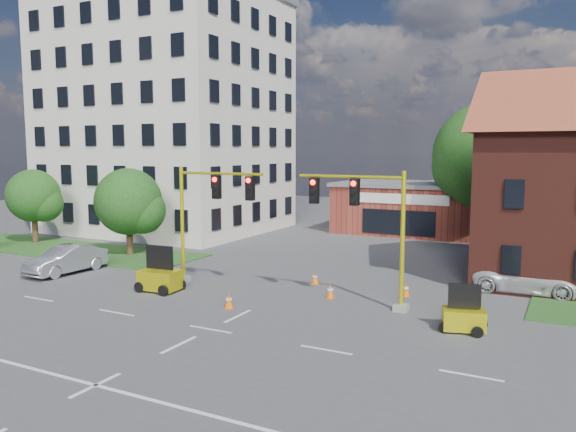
% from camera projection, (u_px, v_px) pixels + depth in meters
% --- Properties ---
extents(ground, '(120.00, 120.00, 0.00)m').
position_uv_depth(ground, '(211.00, 329.00, 22.30)').
color(ground, '#47474A').
rests_on(ground, ground).
extents(grass_verge_nw, '(22.00, 6.00, 0.08)m').
position_uv_depth(grass_verge_nw, '(62.00, 249.00, 40.24)').
color(grass_verge_nw, '#25501E').
rests_on(grass_verge_nw, ground).
extents(lane_markings, '(60.00, 36.00, 0.01)m').
position_uv_depth(lane_markings, '(161.00, 353.00, 19.65)').
color(lane_markings, silver).
rests_on(lane_markings, ground).
extents(office_block, '(18.40, 15.40, 20.60)m').
position_uv_depth(office_block, '(166.00, 113.00, 49.53)').
color(office_block, silver).
rests_on(office_block, ground).
extents(brick_shop, '(12.40, 8.40, 4.30)m').
position_uv_depth(brick_shop, '(412.00, 207.00, 48.48)').
color(brick_shop, maroon).
rests_on(brick_shop, ground).
extents(tree_large, '(8.59, 8.18, 10.70)m').
position_uv_depth(tree_large, '(493.00, 160.00, 42.27)').
color(tree_large, '#3E2816').
rests_on(tree_large, ground).
extents(tree_nw_front, '(4.70, 4.48, 5.89)m').
position_uv_depth(tree_nw_front, '(132.00, 204.00, 37.50)').
color(tree_nw_front, '#3E2816').
rests_on(tree_nw_front, ground).
extents(tree_nw_rear, '(4.18, 3.98, 5.63)m').
position_uv_depth(tree_nw_rear, '(36.00, 198.00, 42.52)').
color(tree_nw_rear, '#3E2816').
rests_on(tree_nw_rear, ground).
extents(signal_mast_west, '(5.30, 0.60, 6.20)m').
position_uv_depth(signal_mast_west, '(207.00, 211.00, 29.11)').
color(signal_mast_west, gray).
rests_on(signal_mast_west, ground).
extents(signal_mast_east, '(5.30, 0.60, 6.20)m').
position_uv_depth(signal_mast_east, '(367.00, 221.00, 25.13)').
color(signal_mast_east, gray).
rests_on(signal_mast_east, ground).
extents(trailer_west, '(2.07, 1.49, 2.23)m').
position_uv_depth(trailer_west, '(160.00, 278.00, 28.26)').
color(trailer_west, yellow).
rests_on(trailer_west, ground).
extents(trailer_east, '(1.83, 1.47, 1.82)m').
position_uv_depth(trailer_east, '(464.00, 317.00, 22.02)').
color(trailer_east, yellow).
rests_on(trailer_east, ground).
extents(cone_a, '(0.40, 0.40, 0.70)m').
position_uv_depth(cone_a, '(229.00, 301.00, 25.23)').
color(cone_a, orange).
rests_on(cone_a, ground).
extents(cone_b, '(0.40, 0.40, 0.70)m').
position_uv_depth(cone_b, '(315.00, 278.00, 29.76)').
color(cone_b, orange).
rests_on(cone_b, ground).
extents(cone_c, '(0.40, 0.40, 0.70)m').
position_uv_depth(cone_c, '(330.00, 291.00, 26.97)').
color(cone_c, orange).
rests_on(cone_c, ground).
extents(cone_d, '(0.40, 0.40, 0.70)m').
position_uv_depth(cone_d, '(406.00, 290.00, 27.28)').
color(cone_d, orange).
rests_on(cone_d, ground).
extents(pickup_white, '(5.36, 2.48, 1.49)m').
position_uv_depth(pickup_white, '(529.00, 278.00, 27.93)').
color(pickup_white, silver).
rests_on(pickup_white, ground).
extents(sedan_silver_front, '(1.90, 4.91, 1.59)m').
position_uv_depth(sedan_silver_front, '(66.00, 260.00, 32.37)').
color(sedan_silver_front, '#95969C').
rests_on(sedan_silver_front, ground).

